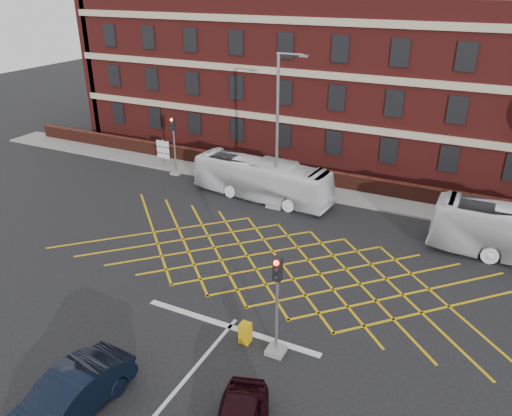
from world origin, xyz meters
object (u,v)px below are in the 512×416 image
at_px(traffic_light_near, 277,316).
at_px(street_lamp, 278,157).
at_px(traffic_light_far, 175,151).
at_px(bus_left, 262,179).
at_px(utility_cabinet, 245,333).
at_px(direction_signs, 163,150).
at_px(car_navy, 68,397).

distance_m(traffic_light_near, street_lamp, 13.65).
xyz_separation_m(traffic_light_near, traffic_light_far, (-14.48, 14.38, 0.00)).
height_order(bus_left, traffic_light_far, traffic_light_far).
bearing_deg(utility_cabinet, direction_signs, 134.31).
bearing_deg(car_navy, utility_cabinet, 63.15).
xyz_separation_m(traffic_light_far, utility_cabinet, (13.12, -14.33, -1.33)).
distance_m(traffic_light_far, street_lamp, 9.33).
bearing_deg(direction_signs, car_navy, -61.78).
bearing_deg(direction_signs, traffic_light_near, -43.26).
relative_size(bus_left, utility_cabinet, 10.79).
xyz_separation_m(car_navy, street_lamp, (-0.62, 18.16, 2.50)).
distance_m(bus_left, car_navy, 19.09).
bearing_deg(street_lamp, traffic_light_far, 167.61).
xyz_separation_m(street_lamp, utility_cabinet, (4.14, -12.36, -2.85)).
distance_m(traffic_light_far, direction_signs, 1.80).
height_order(traffic_light_near, utility_cabinet, traffic_light_near).
distance_m(car_navy, utility_cabinet, 6.79).
bearing_deg(street_lamp, traffic_light_near, -66.12).
bearing_deg(car_navy, street_lamp, 96.31).
xyz_separation_m(bus_left, direction_signs, (-9.13, 1.91, 0.06)).
height_order(bus_left, street_lamp, street_lamp).
relative_size(bus_left, traffic_light_near, 2.22).
bearing_deg(bus_left, traffic_light_far, 86.49).
bearing_deg(utility_cabinet, traffic_light_far, 132.48).
xyz_separation_m(bus_left, traffic_light_near, (6.94, -13.22, 0.44)).
height_order(traffic_light_near, street_lamp, street_lamp).
height_order(street_lamp, utility_cabinet, street_lamp).
relative_size(traffic_light_near, street_lamp, 0.45).
distance_m(traffic_light_near, direction_signs, 22.07).
bearing_deg(traffic_light_near, traffic_light_far, 135.20).
distance_m(car_navy, traffic_light_far, 22.33).
height_order(street_lamp, direction_signs, street_lamp).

